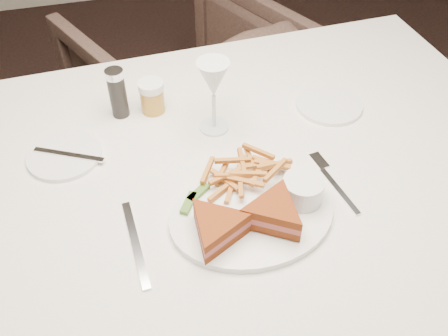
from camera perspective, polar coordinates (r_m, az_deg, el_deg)
name	(u,v)px	position (r m, az deg, el deg)	size (l,w,h in m)	color
table	(219,269)	(1.35, -0.56, -11.48)	(1.44, 0.96, 0.75)	silver
chair_far	(187,86)	(1.96, -4.29, 9.38)	(0.71, 0.66, 0.73)	#48342C
table_setting	(230,169)	(1.00, 0.75, -0.13)	(0.79, 0.55, 0.18)	white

